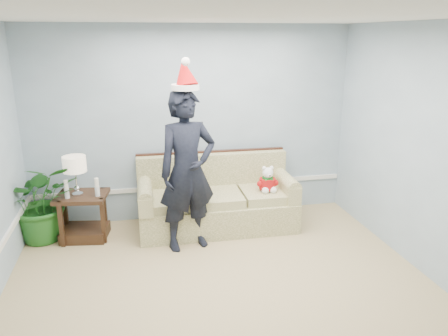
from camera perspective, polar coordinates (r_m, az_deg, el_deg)
name	(u,v)px	position (r m, az deg, el deg)	size (l,w,h in m)	color
room_shell	(234,181)	(3.74, 1.35, -1.70)	(4.54, 5.04, 2.74)	tan
wainscot_trim	(107,231)	(5.09, -15.07, -7.99)	(4.49, 4.99, 0.06)	white
sofa	(216,202)	(6.03, -1.02, -4.41)	(2.12, 0.95, 0.99)	#5F6731
side_table	(84,221)	(5.98, -17.79, -6.62)	(0.70, 0.62, 0.60)	#3A2215
table_lamp	(75,166)	(5.72, -18.93, 0.28)	(0.29, 0.29, 0.51)	silver
candle_pair	(82,189)	(5.72, -18.07, -2.60)	(0.42, 0.06, 0.24)	silver
houseplant	(42,201)	(6.02, -22.64, -4.04)	(0.94, 0.82, 1.05)	#1F5E1D
man	(187,171)	(5.25, -4.79, -0.45)	(0.72, 0.47, 1.96)	black
santa_hat	(185,75)	(5.04, -5.14, 11.96)	(0.42, 0.45, 0.38)	white
teddy_bear	(268,182)	(5.92, 5.71, -1.85)	(0.22, 0.25, 0.36)	white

